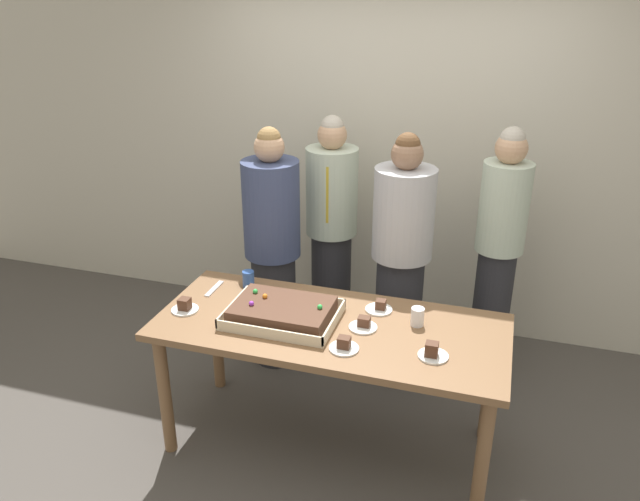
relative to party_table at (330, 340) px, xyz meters
The scene contains 16 objects.
ground_plane 0.70m from the party_table, ahead, with size 12.00×12.00×0.00m, color #4C4742.
interior_back_panel 1.79m from the party_table, 90.00° to the left, with size 8.00×0.12×3.00m, color beige.
party_table is the anchor object (origin of this frame).
sheet_cake 0.30m from the party_table, behind, with size 0.59×0.42×0.12m.
plated_slice_near_left 0.33m from the party_table, 45.83° to the left, with size 0.15×0.15×0.06m.
plated_slice_near_right 0.21m from the party_table, ahead, with size 0.15×0.15×0.06m.
plated_slice_far_left 0.28m from the party_table, 57.74° to the right, with size 0.15×0.15×0.07m.
plated_slice_far_right 0.59m from the party_table, 15.15° to the right, with size 0.15×0.15×0.08m.
plated_slice_center_front 0.82m from the party_table, behind, with size 0.15×0.15×0.07m.
drink_cup_nearest 0.48m from the party_table, 16.20° to the left, with size 0.07×0.07×0.10m, color white.
drink_cup_middle 0.66m from the party_table, 155.02° to the left, with size 0.07×0.07×0.10m, color #2D5199.
cake_server_utensil 0.79m from the party_table, 166.80° to the left, with size 0.03×0.20×0.01m, color silver.
person_serving_front 0.97m from the party_table, 129.88° to the left, with size 0.37×0.37×1.65m.
person_green_shirt_behind 0.83m from the party_table, 73.52° to the left, with size 0.38×0.38×1.66m.
person_striped_tie_right 1.32m from the party_table, 51.83° to the left, with size 0.30×0.30×1.68m.
person_left_edge_reaching 1.16m from the party_table, 106.04° to the left, with size 0.35×0.35×1.67m.
Camera 1 is at (0.79, -2.72, 2.47)m, focal length 34.67 mm.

